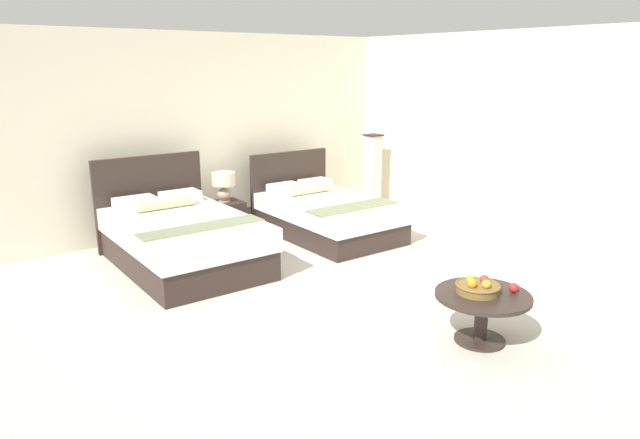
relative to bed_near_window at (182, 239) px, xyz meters
The scene contains 11 objects.
ground_plane 2.05m from the bed_near_window, 57.87° to the right, with size 9.55×9.78×0.02m, color beige.
wall_back 2.04m from the bed_near_window, 52.11° to the left, with size 9.55×0.12×2.77m, color beige.
wall_side_right 4.39m from the bed_near_window, 17.93° to the right, with size 0.12×5.38×2.77m, color beige.
bed_near_window is the anchor object (origin of this frame).
bed_near_corner 2.15m from the bed_near_window, ahead, with size 1.33×2.05×1.07m.
nightstand 1.41m from the bed_near_window, 41.13° to the left, with size 0.46×0.43×0.46m.
table_lamp 1.47m from the bed_near_window, 41.74° to the left, with size 0.32×0.32×0.42m.
coffee_table 3.60m from the bed_near_window, 69.43° to the right, with size 0.81×0.81×0.44m.
fruit_bowl 3.56m from the bed_near_window, 69.48° to the right, with size 0.38×0.38×0.14m.
loose_apple 3.82m from the bed_near_window, 66.84° to the right, with size 0.08×0.08×0.08m.
floor_lamp_corner 3.68m from the bed_near_window, 10.47° to the left, with size 0.25×0.25×1.25m.
Camera 1 is at (-3.64, -4.47, 2.33)m, focal length 32.13 mm.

